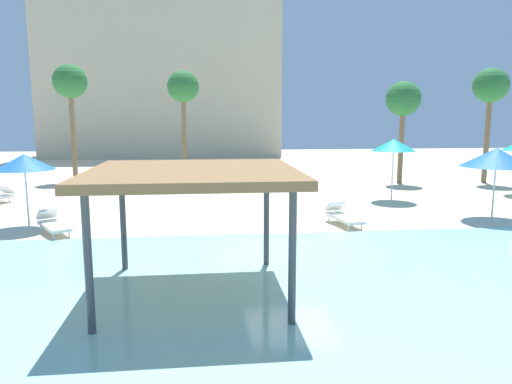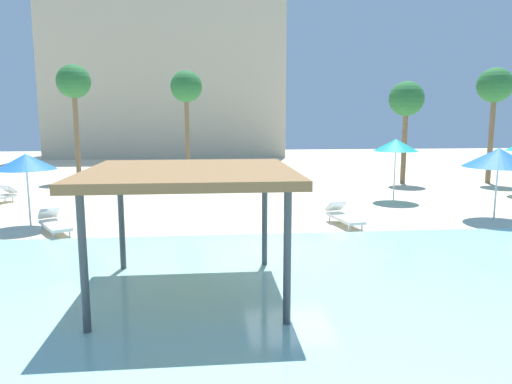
% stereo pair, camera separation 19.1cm
% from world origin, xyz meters
% --- Properties ---
extents(ground_plane, '(80.00, 80.00, 0.00)m').
position_xyz_m(ground_plane, '(0.00, 0.00, 0.00)').
color(ground_plane, beige).
extents(lagoon_water, '(44.00, 13.50, 0.04)m').
position_xyz_m(lagoon_water, '(0.00, -5.25, 0.02)').
color(lagoon_water, '#99D1C6').
rests_on(lagoon_water, ground).
extents(shade_pavilion, '(4.16, 4.16, 2.65)m').
position_xyz_m(shade_pavilion, '(-2.66, -3.32, 2.49)').
color(shade_pavilion, '#42474C').
rests_on(shade_pavilion, ground).
extents(beach_umbrella_blue_0, '(1.91, 1.91, 2.48)m').
position_xyz_m(beach_umbrella_blue_0, '(-8.35, 3.37, 2.22)').
color(beach_umbrella_blue_0, silver).
rests_on(beach_umbrella_blue_0, ground).
extents(beach_umbrella_teal_1, '(1.93, 1.93, 2.74)m').
position_xyz_m(beach_umbrella_teal_1, '(5.84, 7.08, 2.47)').
color(beach_umbrella_teal_1, silver).
rests_on(beach_umbrella_teal_1, ground).
extents(beach_umbrella_blue_4, '(2.44, 2.44, 2.60)m').
position_xyz_m(beach_umbrella_blue_4, '(7.93, 2.86, 2.26)').
color(beach_umbrella_blue_4, silver).
rests_on(beach_umbrella_blue_4, ground).
extents(lounge_chair_1, '(0.96, 1.98, 0.74)m').
position_xyz_m(lounge_chair_1, '(2.28, 2.63, 0.33)').
color(lounge_chair_1, white).
rests_on(lounge_chair_1, ground).
extents(lounge_chair_4, '(1.50, 1.93, 0.74)m').
position_xyz_m(lounge_chair_4, '(-7.29, 2.45, 0.33)').
color(lounge_chair_4, white).
rests_on(lounge_chair_4, ground).
extents(palm_tree_0, '(1.90, 1.90, 6.63)m').
position_xyz_m(palm_tree_0, '(-9.90, 15.35, 5.50)').
color(palm_tree_0, brown).
rests_on(palm_tree_0, ground).
extents(palm_tree_1, '(1.90, 1.90, 5.61)m').
position_xyz_m(palm_tree_1, '(8.47, 12.41, 4.55)').
color(palm_tree_1, brown).
rests_on(palm_tree_1, ground).
extents(palm_tree_2, '(1.90, 1.90, 6.44)m').
position_xyz_m(palm_tree_2, '(-3.62, 16.32, 5.33)').
color(palm_tree_2, brown).
rests_on(palm_tree_2, ground).
extents(palm_tree_3, '(1.90, 1.90, 6.35)m').
position_xyz_m(palm_tree_3, '(13.29, 12.05, 5.24)').
color(palm_tree_3, brown).
rests_on(palm_tree_3, ground).
extents(hotel_block_0, '(21.34, 9.79, 16.76)m').
position_xyz_m(hotel_block_0, '(-6.12, 34.34, 8.38)').
color(hotel_block_0, beige).
rests_on(hotel_block_0, ground).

